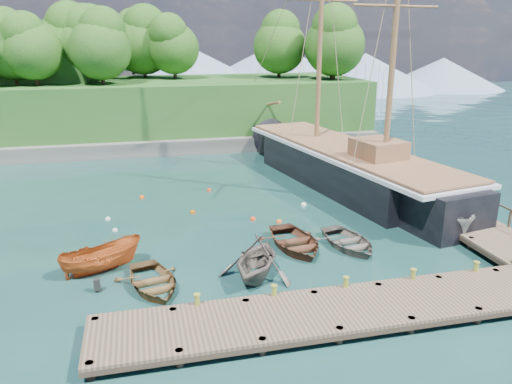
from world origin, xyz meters
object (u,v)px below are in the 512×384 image
rowboat_1 (256,277)px  cabin_boat_white (439,231)px  rowboat_3 (348,247)px  schooner (346,169)px  rowboat_2 (295,248)px  motorboat_orange (103,271)px  rowboat_0 (153,288)px

rowboat_1 → cabin_boat_white: bearing=43.8°
rowboat_3 → schooner: 11.13m
rowboat_2 → motorboat_orange: bearing=177.4°
rowboat_3 → motorboat_orange: size_ratio=1.05×
motorboat_orange → schooner: schooner is taller
rowboat_0 → motorboat_orange: 3.08m
rowboat_1 → rowboat_2: rowboat_1 is taller
rowboat_2 → motorboat_orange: size_ratio=1.16×
rowboat_1 → rowboat_3: rowboat_1 is taller
rowboat_0 → rowboat_2: 7.61m
motorboat_orange → rowboat_0: bearing=-156.9°
rowboat_2 → schooner: (6.90, 9.72, 1.20)m
rowboat_3 → rowboat_2: bearing=161.2°
rowboat_0 → rowboat_3: 10.06m
rowboat_3 → cabin_boat_white: 5.77m
rowboat_2 → schooner: 11.98m
rowboat_1 → motorboat_orange: bearing=-169.8°
rowboat_0 → rowboat_1: (4.51, -0.07, 0.00)m
rowboat_2 → rowboat_1: bearing=-140.0°
schooner → rowboat_0: bearing=-149.1°
rowboat_0 → rowboat_2: rowboat_2 is taller
rowboat_0 → rowboat_1: 4.51m
rowboat_3 → schooner: schooner is taller
rowboat_1 → schooner: (9.54, 12.38, 1.20)m
motorboat_orange → cabin_boat_white: cabin_boat_white is taller
rowboat_3 → motorboat_orange: motorboat_orange is taller
rowboat_1 → cabin_boat_white: 11.44m
rowboat_1 → schooner: size_ratio=0.13×
rowboat_3 → motorboat_orange: 12.02m
cabin_boat_white → schooner: bearing=93.7°
rowboat_1 → rowboat_3: 5.75m
rowboat_0 → motorboat_orange: bearing=122.5°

